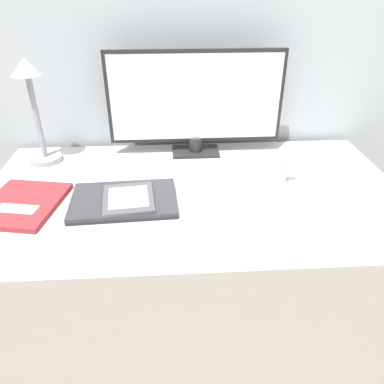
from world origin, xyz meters
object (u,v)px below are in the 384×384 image
coffee_mug (276,170)px  laptop (124,200)px  monitor (196,101)px  ereader (128,198)px  keyboard (264,213)px  desk_lamp (33,99)px  notebook (22,204)px

coffee_mug → laptop: bearing=-167.7°
monitor → laptop: 0.48m
laptop → ereader: bearing=-41.7°
laptop → coffee_mug: coffee_mug is taller
keyboard → desk_lamp: (-0.74, 0.42, 0.23)m
laptop → notebook: size_ratio=1.11×
coffee_mug → ereader: bearing=-165.7°
monitor → ereader: 0.48m
desk_lamp → keyboard: bearing=-29.4°
desk_lamp → notebook: size_ratio=1.27×
laptop → notebook: laptop is taller
notebook → coffee_mug: size_ratio=2.62×
ereader → desk_lamp: size_ratio=0.50×
ereader → notebook: size_ratio=0.64×
keyboard → laptop: size_ratio=0.98×
monitor → ereader: size_ratio=3.43×
ereader → coffee_mug: size_ratio=1.67×
ereader → desk_lamp: 0.52m
keyboard → ereader: bearing=168.5°
keyboard → desk_lamp: bearing=150.6°
laptop → notebook: (-0.31, 0.00, -0.00)m
laptop → desk_lamp: (-0.32, 0.32, 0.23)m
desk_lamp → notebook: (0.01, -0.32, -0.23)m
laptop → desk_lamp: 0.51m
monitor → desk_lamp: (-0.57, -0.04, 0.03)m
laptop → monitor: bearing=55.5°
keyboard → desk_lamp: 0.88m
notebook → coffee_mug: 0.82m
ereader → notebook: 0.33m
laptop → coffee_mug: 0.51m
laptop → ereader: (0.02, -0.01, 0.02)m
notebook → coffee_mug: bearing=7.6°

